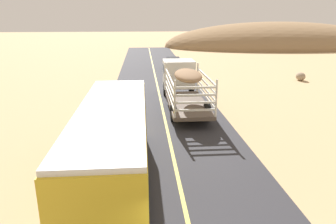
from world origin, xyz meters
TOP-DOWN VIEW (x-y plane):
  - livestock_truck at (1.59, 18.54)m, footprint 2.53×9.70m
  - bus at (-2.54, 6.39)m, footprint 2.54×10.00m
  - car_far at (2.38, 33.08)m, footprint 1.80×4.40m
  - boulder_mid_field at (14.76, 25.83)m, footprint 0.87×1.21m
  - distant_hill at (26.99, 60.75)m, footprint 47.46×23.64m

SIDE VIEW (x-z plane):
  - distant_hill at x=26.99m, z-range -5.01..5.01m
  - boulder_mid_field at x=14.76m, z-range 0.00..0.83m
  - car_far at x=2.38m, z-range -0.04..1.42m
  - bus at x=-2.54m, z-range 0.14..3.35m
  - livestock_truck at x=1.59m, z-range 0.28..3.30m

